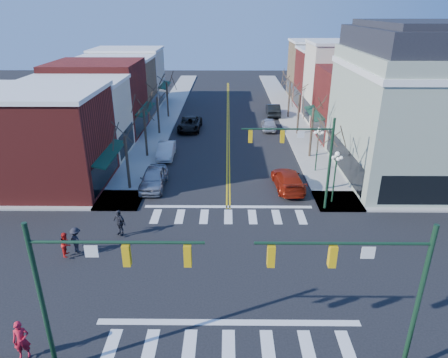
{
  "coord_description": "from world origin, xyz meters",
  "views": [
    {
      "loc": [
        -0.09,
        -19.85,
        14.35
      ],
      "look_at": [
        -0.32,
        6.79,
        2.8
      ],
      "focal_mm": 32.0,
      "sensor_mm": 36.0,
      "label": 1
    }
  ],
  "objects_px": {
    "lamppost_corner": "(336,169)",
    "car_right_mid": "(269,124)",
    "car_right_near": "(288,180)",
    "victorian_corner": "(419,103)",
    "pedestrian_red_a": "(21,340)",
    "pedestrian_dark_a": "(119,222)",
    "pedestrian_dark_b": "(76,240)",
    "car_left_mid": "(166,150)",
    "pedestrian_red_b": "(66,244)",
    "lamppost_midblock": "(318,142)",
    "car_left_near": "(154,178)",
    "car_left_far": "(190,124)",
    "car_right_far": "(273,110)"
  },
  "relations": [
    {
      "from": "lamppost_midblock",
      "to": "car_right_far",
      "type": "xyz_separation_m",
      "value": [
        -1.8,
        21.11,
        -2.11
      ]
    },
    {
      "from": "victorian_corner",
      "to": "car_left_near",
      "type": "bearing_deg",
      "value": -172.33
    },
    {
      "from": "pedestrian_dark_a",
      "to": "car_left_near",
      "type": "bearing_deg",
      "value": 117.5
    },
    {
      "from": "pedestrian_dark_a",
      "to": "car_right_near",
      "type": "bearing_deg",
      "value": 66.5
    },
    {
      "from": "car_right_near",
      "to": "pedestrian_dark_b",
      "type": "height_order",
      "value": "pedestrian_dark_b"
    },
    {
      "from": "car_left_mid",
      "to": "pedestrian_red_b",
      "type": "xyz_separation_m",
      "value": [
        -3.6,
        -17.93,
        0.18
      ]
    },
    {
      "from": "lamppost_midblock",
      "to": "lamppost_corner",
      "type": "bearing_deg",
      "value": -90.0
    },
    {
      "from": "car_left_far",
      "to": "car_right_mid",
      "type": "distance_m",
      "value": 9.93
    },
    {
      "from": "lamppost_corner",
      "to": "car_left_near",
      "type": "distance_m",
      "value": 15.04
    },
    {
      "from": "lamppost_corner",
      "to": "car_right_mid",
      "type": "xyz_separation_m",
      "value": [
        -3.07,
        20.46,
        -2.2
      ]
    },
    {
      "from": "car_right_mid",
      "to": "pedestrian_dark_b",
      "type": "bearing_deg",
      "value": 63.88
    },
    {
      "from": "victorian_corner",
      "to": "pedestrian_dark_b",
      "type": "distance_m",
      "value": 29.68
    },
    {
      "from": "car_right_mid",
      "to": "pedestrian_red_a",
      "type": "height_order",
      "value": "pedestrian_red_a"
    },
    {
      "from": "victorian_corner",
      "to": "lamppost_midblock",
      "type": "xyz_separation_m",
      "value": [
        -8.3,
        0.5,
        -3.7
      ]
    },
    {
      "from": "pedestrian_red_b",
      "to": "lamppost_midblock",
      "type": "bearing_deg",
      "value": -60.61
    },
    {
      "from": "car_left_near",
      "to": "pedestrian_dark_b",
      "type": "xyz_separation_m",
      "value": [
        -3.06,
        -10.14,
        0.16
      ]
    },
    {
      "from": "car_left_mid",
      "to": "pedestrian_red_a",
      "type": "relative_size",
      "value": 2.44
    },
    {
      "from": "car_right_far",
      "to": "pedestrian_red_a",
      "type": "bearing_deg",
      "value": 71.48
    },
    {
      "from": "car_right_mid",
      "to": "car_left_mid",
      "type": "bearing_deg",
      "value": 42.83
    },
    {
      "from": "car_left_near",
      "to": "car_left_mid",
      "type": "height_order",
      "value": "car_left_near"
    },
    {
      "from": "pedestrian_dark_a",
      "to": "pedestrian_dark_b",
      "type": "relative_size",
      "value": 1.07
    },
    {
      "from": "lamppost_corner",
      "to": "pedestrian_red_b",
      "type": "distance_m",
      "value": 19.81
    },
    {
      "from": "pedestrian_dark_a",
      "to": "car_right_far",
      "type": "bearing_deg",
      "value": 101.18
    },
    {
      "from": "car_left_near",
      "to": "car_left_far",
      "type": "distance_m",
      "value": 17.46
    },
    {
      "from": "car_left_mid",
      "to": "car_left_far",
      "type": "relative_size",
      "value": 0.8
    },
    {
      "from": "car_left_far",
      "to": "pedestrian_dark_a",
      "type": "bearing_deg",
      "value": -93.57
    },
    {
      "from": "victorian_corner",
      "to": "car_right_mid",
      "type": "bearing_deg",
      "value": 128.17
    },
    {
      "from": "lamppost_corner",
      "to": "pedestrian_dark_b",
      "type": "bearing_deg",
      "value": -157.76
    },
    {
      "from": "lamppost_midblock",
      "to": "pedestrian_dark_b",
      "type": "bearing_deg",
      "value": -142.15
    },
    {
      "from": "car_left_far",
      "to": "pedestrian_dark_a",
      "type": "distance_m",
      "value": 25.52
    },
    {
      "from": "car_right_near",
      "to": "pedestrian_dark_a",
      "type": "relative_size",
      "value": 2.98
    },
    {
      "from": "car_left_mid",
      "to": "car_left_far",
      "type": "height_order",
      "value": "car_left_far"
    },
    {
      "from": "car_right_near",
      "to": "victorian_corner",
      "type": "bearing_deg",
      "value": -168.26
    },
    {
      "from": "lamppost_corner",
      "to": "pedestrian_dark_a",
      "type": "distance_m",
      "value": 16.43
    },
    {
      "from": "pedestrian_red_a",
      "to": "car_left_near",
      "type": "bearing_deg",
      "value": 64.95
    },
    {
      "from": "victorian_corner",
      "to": "pedestrian_red_b",
      "type": "distance_m",
      "value": 30.31
    },
    {
      "from": "victorian_corner",
      "to": "car_right_far",
      "type": "bearing_deg",
      "value": 115.05
    },
    {
      "from": "lamppost_midblock",
      "to": "car_left_near",
      "type": "xyz_separation_m",
      "value": [
        -14.6,
        -3.58,
        -2.11
      ]
    },
    {
      "from": "lamppost_corner",
      "to": "lamppost_midblock",
      "type": "relative_size",
      "value": 1.0
    },
    {
      "from": "lamppost_midblock",
      "to": "pedestrian_red_b",
      "type": "xyz_separation_m",
      "value": [
        -18.2,
        -14.05,
        -2.02
      ]
    },
    {
      "from": "car_left_near",
      "to": "car_right_mid",
      "type": "height_order",
      "value": "car_left_near"
    },
    {
      "from": "victorian_corner",
      "to": "car_left_near",
      "type": "relative_size",
      "value": 2.85
    },
    {
      "from": "lamppost_corner",
      "to": "car_left_near",
      "type": "bearing_deg",
      "value": 168.7
    },
    {
      "from": "car_left_far",
      "to": "car_right_mid",
      "type": "relative_size",
      "value": 1.27
    },
    {
      "from": "pedestrian_red_b",
      "to": "car_left_mid",
      "type": "bearing_deg",
      "value": -19.63
    },
    {
      "from": "car_left_mid",
      "to": "pedestrian_dark_a",
      "type": "distance_m",
      "value": 15.51
    },
    {
      "from": "lamppost_midblock",
      "to": "victorian_corner",
      "type": "bearing_deg",
      "value": -3.45
    },
    {
      "from": "victorian_corner",
      "to": "pedestrian_dark_a",
      "type": "xyz_separation_m",
      "value": [
        -23.8,
        -11.1,
        -5.59
      ]
    },
    {
      "from": "car_left_mid",
      "to": "pedestrian_red_b",
      "type": "bearing_deg",
      "value": -102.51
    },
    {
      "from": "lamppost_corner",
      "to": "pedestrian_dark_a",
      "type": "xyz_separation_m",
      "value": [
        -15.5,
        -5.1,
        -1.89
      ]
    }
  ]
}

